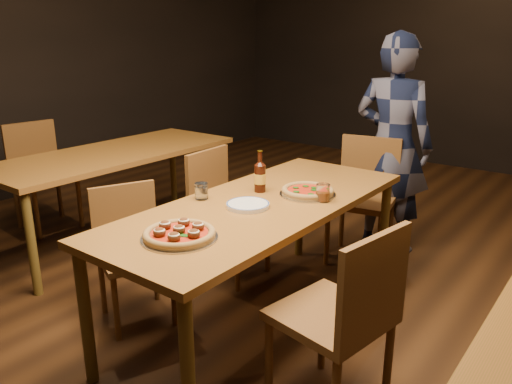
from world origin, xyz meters
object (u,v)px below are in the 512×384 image
Objects in this scene: chair_nbr_left at (45,175)px; diner at (392,145)px; water_glass at (201,191)px; chair_main_e at (331,314)px; plate_stack at (248,205)px; table_left at (115,160)px; chair_end at (361,200)px; chair_main_sw at (231,213)px; pizza_meatball at (179,233)px; pizza_margherita at (308,191)px; table_main at (261,214)px; beer_bottle at (260,177)px; chair_main_nw at (135,255)px.

diner reaches higher than chair_nbr_left.
chair_nbr_left is at bearing 173.27° from water_glass.
plate_stack is at bearing -102.27° from chair_main_e.
chair_main_e is 0.78m from plate_stack.
plate_stack is (1.69, -0.41, 0.08)m from table_left.
chair_end reaches higher than chair_main_e.
chair_main_e is (1.20, -0.75, 0.01)m from chair_main_sw.
chair_main_sw is at bearing 118.69° from pizza_meatball.
chair_main_sw is at bearing -140.02° from chair_end.
chair_main_e is at bearing -50.75° from pizza_margherita.
chair_main_e reaches higher than table_left.
chair_end reaches higher than pizza_margherita.
pizza_meatball reaches higher than pizza_margherita.
table_main is 6.15× the size of pizza_margherita.
table_main is at bearing -50.46° from beer_bottle.
pizza_margherita is at bearing 89.20° from diner.
chair_end reaches higher than chair_main_sw.
table_left is 1.48m from water_glass.
table_main is at bearing 91.48° from pizza_meatball.
diner reaches higher than beer_bottle.
diner is (0.00, 1.21, 0.06)m from pizza_margherita.
chair_main_e reaches higher than pizza_margherita.
pizza_margherita is (1.83, -0.03, 0.09)m from table_left.
chair_nbr_left is at bearing 163.24° from pizza_meatball.
table_main is 0.14m from plate_stack.
pizza_meatball is 1.45× the size of beer_bottle.
pizza_meatball is 2.13m from diner.
beer_bottle is (-0.79, 0.53, 0.36)m from chair_main_e.
chair_main_e reaches higher than water_glass.
beer_bottle is at bearing -5.49° from table_left.
beer_bottle is (1.58, -0.15, 0.16)m from table_left.
chair_nbr_left reaches higher than chair_main_nw.
chair_main_e reaches higher than plate_stack.
table_left is at bearing 90.00° from chair_main_sw.
table_left is 1.59m from beer_bottle.
pizza_margherita is (0.13, 0.27, 0.09)m from table_main.
pizza_margherita is at bearing -131.17° from chair_main_e.
table_main is 8.59× the size of plate_stack.
pizza_meatball is 0.81m from beer_bottle.
diner is (0.26, 1.33, -0.00)m from beer_bottle.
table_main is 0.25m from beer_bottle.
chair_nbr_left is at bearing -89.10° from chair_main_e.
chair_main_e is 1.04m from water_glass.
chair_end is at bearing 0.44° from chair_main_nw.
table_main is 8.26× the size of beer_bottle.
pizza_meatball is (1.72, -0.95, 0.10)m from table_left.
plate_stack is (-0.67, 0.27, 0.29)m from chair_main_e.
chair_nbr_left is at bearing -162.93° from table_left.
chair_main_e is at bearing -93.09° from chair_nbr_left.
diner is at bearing 84.84° from table_main.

